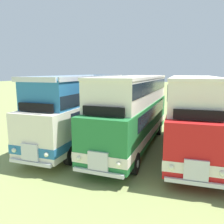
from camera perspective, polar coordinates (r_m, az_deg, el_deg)
The scene contains 3 objects.
bus_first_in_row at distance 15.40m, azimuth -7.37°, elevation 1.10°, with size 2.64×10.92×4.52m.
bus_second_in_row at distance 14.18m, azimuth 5.38°, elevation 0.83°, with size 2.80×10.80×4.49m.
bus_third_in_row at distance 13.66m, azimuth 19.61°, elevation -0.10°, with size 2.95×9.79×4.49m.
Camera 1 is at (-5.42, -13.54, 4.73)m, focal length 36.12 mm.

